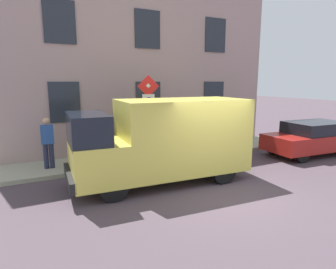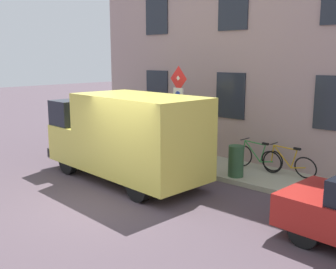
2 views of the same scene
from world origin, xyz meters
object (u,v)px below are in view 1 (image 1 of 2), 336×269
delivery_van (164,139)px  parked_hatchback (313,137)px  bicycle_orange (202,138)px  pedestrian (48,141)px  sign_post_stacked (149,109)px  bicycle_green (183,140)px  litter_bin (194,143)px

delivery_van → parked_hatchback: (0.15, -6.97, -0.60)m
bicycle_orange → delivery_van: bearing=43.0°
delivery_van → pedestrian: size_ratio=3.16×
bicycle_orange → pedestrian: 6.54m
sign_post_stacked → pedestrian: 3.58m
pedestrian → bicycle_green: bearing=-79.9°
parked_hatchback → litter_bin: bearing=-18.8°
parked_hatchback → delivery_van: bearing=4.9°
delivery_van → bicycle_green: bearing=-124.5°
sign_post_stacked → pedestrian: sign_post_stacked is taller
pedestrian → litter_bin: size_ratio=1.91×
pedestrian → litter_bin: 5.48m
delivery_van → parked_hatchback: 7.00m
pedestrian → litter_bin: bearing=-91.2°
pedestrian → litter_bin: pedestrian is taller
bicycle_orange → litter_bin: 1.51m
delivery_van → pedestrian: bearing=-36.6°
sign_post_stacked → bicycle_orange: 3.69m
bicycle_orange → bicycle_green: (0.00, 0.99, 0.00)m
parked_hatchback → bicycle_orange: bearing=-36.4°
parked_hatchback → sign_post_stacked: bearing=-11.1°
parked_hatchback → bicycle_orange: 4.64m
sign_post_stacked → delivery_van: 2.07m
bicycle_green → pedestrian: 5.56m
pedestrian → sign_post_stacked: bearing=-96.8°
bicycle_green → litter_bin: bearing=89.0°
parked_hatchback → bicycle_green: bearing=-29.7°
bicycle_orange → sign_post_stacked: bearing=22.0°
sign_post_stacked → parked_hatchback: (-1.76, -6.66, -1.32)m
bicycle_orange → litter_bin: litter_bin is taller
delivery_van → pedestrian: delivery_van is taller
delivery_van → sign_post_stacked: bearing=-96.0°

